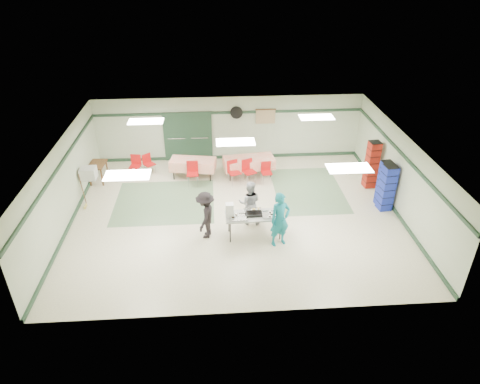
{
  "coord_description": "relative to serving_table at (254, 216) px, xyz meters",
  "views": [
    {
      "loc": [
        -0.7,
        -12.23,
        7.99
      ],
      "look_at": [
        0.12,
        -0.3,
        1.05
      ],
      "focal_mm": 32.0,
      "sensor_mm": 36.0,
      "label": 1
    }
  ],
  "objects": [
    {
      "name": "broom",
      "position": [
        -5.73,
        2.09,
        -0.03
      ],
      "size": [
        0.05,
        0.21,
        1.31
      ],
      "primitive_type": "cylinder",
      "rotation": [
        0.14,
        0.0,
        -0.09
      ],
      "color": "brown",
      "rests_on": "floor"
    },
    {
      "name": "trim_back",
      "position": [
        -0.5,
        5.71,
        1.34
      ],
      "size": [
        11.0,
        0.06,
        0.1
      ],
      "primitive_type": "cube",
      "color": "#203B28",
      "rests_on": "wall_back"
    },
    {
      "name": "volunteer_grey",
      "position": [
        -0.08,
        0.73,
        0.04
      ],
      "size": [
        0.8,
        0.66,
        1.51
      ],
      "primitive_type": "imported",
      "rotation": [
        0.0,
        0.0,
        3.02
      ],
      "color": "#949499",
      "rests_on": "floor"
    },
    {
      "name": "wall_back",
      "position": [
        -0.5,
        5.74,
        0.64
      ],
      "size": [
        11.0,
        0.0,
        11.0
      ],
      "primitive_type": "plane",
      "rotation": [
        1.57,
        0.0,
        0.0
      ],
      "color": "#B4BFA3",
      "rests_on": "floor"
    },
    {
      "name": "double_door_right",
      "position": [
        -1.75,
        5.68,
        0.34
      ],
      "size": [
        0.9,
        0.06,
        2.1
      ],
      "primitive_type": "cube",
      "color": "gray",
      "rests_on": "floor"
    },
    {
      "name": "trim_right",
      "position": [
        4.97,
        1.24,
        1.34
      ],
      "size": [
        0.06,
        9.0,
        0.1
      ],
      "primitive_type": "cube",
      "rotation": [
        0.0,
        0.0,
        1.57
      ],
      "color": "#203B28",
      "rests_on": "wall_back"
    },
    {
      "name": "chair_loose_a",
      "position": [
        -3.8,
        4.53,
        -0.22
      ],
      "size": [
        0.53,
        0.53,
        0.81
      ],
      "rotation": [
        0.0,
        0.0,
        0.7
      ],
      "color": "#B7150E",
      "rests_on": "floor"
    },
    {
      "name": "chair_b",
      "position": [
        -0.46,
        3.51,
        -0.15
      ],
      "size": [
        0.56,
        0.56,
        0.92
      ],
      "rotation": [
        0.0,
        0.0,
        0.39
      ],
      "color": "#B7150E",
      "rests_on": "floor"
    },
    {
      "name": "chair_c",
      "position": [
        0.81,
        3.5,
        -0.22
      ],
      "size": [
        0.41,
        0.42,
        0.82
      ],
      "rotation": [
        0.0,
        0.0,
        0.09
      ],
      "color": "#B7150E",
      "rests_on": "floor"
    },
    {
      "name": "volunteer_teal",
      "position": [
        0.72,
        -0.48,
        0.16
      ],
      "size": [
        0.74,
        0.61,
        1.76
      ],
      "primitive_type": "imported",
      "rotation": [
        0.0,
        0.0,
        0.34
      ],
      "color": "#137384",
      "rests_on": "floor"
    },
    {
      "name": "wall_front",
      "position": [
        -0.5,
        -3.26,
        0.64
      ],
      "size": [
        11.0,
        0.0,
        11.0
      ],
      "primitive_type": "plane",
      "rotation": [
        -1.57,
        0.0,
        0.0
      ],
      "color": "#B4BFA3",
      "rests_on": "floor"
    },
    {
      "name": "dining_table_b",
      "position": [
        -2.01,
        4.07,
        -0.15
      ],
      "size": [
        1.84,
        1.05,
        0.77
      ],
      "rotation": [
        0.0,
        0.0,
        -0.17
      ],
      "color": "red",
      "rests_on": "floor"
    },
    {
      "name": "volunteer_dark",
      "position": [
        -1.5,
        0.07,
        0.07
      ],
      "size": [
        0.81,
        1.12,
        1.56
      ],
      "primitive_type": "imported",
      "rotation": [
        0.0,
        0.0,
        -1.81
      ],
      "color": "black",
      "rests_on": "floor"
    },
    {
      "name": "sheet_tray_mid",
      "position": [
        -0.03,
        0.16,
        0.06
      ],
      "size": [
        0.57,
        0.44,
        0.02
      ],
      "primitive_type": "cube",
      "rotation": [
        0.0,
        0.0,
        0.03
      ],
      "color": "silver",
      "rests_on": "serving_table"
    },
    {
      "name": "wall_right",
      "position": [
        5.0,
        1.24,
        0.64
      ],
      "size": [
        0.0,
        9.0,
        9.0
      ],
      "primitive_type": "plane",
      "rotation": [
        1.57,
        0.0,
        -1.57
      ],
      "color": "#B4BFA3",
      "rests_on": "floor"
    },
    {
      "name": "wall_fan",
      "position": [
        -0.2,
        5.68,
        1.34
      ],
      "size": [
        0.5,
        0.1,
        0.5
      ],
      "primitive_type": "cylinder",
      "rotation": [
        1.57,
        0.0,
        0.0
      ],
      "color": "black",
      "rests_on": "wall_back"
    },
    {
      "name": "door_frame",
      "position": [
        -2.23,
        5.66,
        0.34
      ],
      "size": [
        2.0,
        0.03,
        2.15
      ],
      "primitive_type": "cube",
      "color": "#203B28",
      "rests_on": "floor"
    },
    {
      "name": "crate_stack_red",
      "position": [
        4.65,
        2.87,
        0.2
      ],
      "size": [
        0.44,
        0.44,
        1.83
      ],
      "primitive_type": "cube",
      "rotation": [
        0.0,
        0.0,
        0.09
      ],
      "color": "maroon",
      "rests_on": "floor"
    },
    {
      "name": "baseboard_left",
      "position": [
        -5.97,
        1.24,
        -0.65
      ],
      "size": [
        0.06,
        9.0,
        0.12
      ],
      "primitive_type": "cube",
      "rotation": [
        0.0,
        0.0,
        1.57
      ],
      "color": "#203B28",
      "rests_on": "floor"
    },
    {
      "name": "foam_box_stack",
      "position": [
        -0.76,
        -0.01,
        0.27
      ],
      "size": [
        0.25,
        0.23,
        0.44
      ],
      "primitive_type": "cube",
      "rotation": [
        0.0,
        0.0,
        0.03
      ],
      "color": "white",
      "rests_on": "serving_table"
    },
    {
      "name": "floor",
      "position": [
        -0.5,
        1.24,
        -0.71
      ],
      "size": [
        11.0,
        11.0,
        0.0
      ],
      "primitive_type": "plane",
      "color": "beige",
      "rests_on": "ground"
    },
    {
      "name": "sheet_tray_left",
      "position": [
        -0.51,
        -0.12,
        0.06
      ],
      "size": [
        0.58,
        0.44,
        0.02
      ],
      "primitive_type": "cube",
      "rotation": [
        0.0,
        0.0,
        0.03
      ],
      "color": "silver",
      "rests_on": "serving_table"
    },
    {
      "name": "baseboard_back",
      "position": [
        -0.5,
        5.71,
        -0.65
      ],
      "size": [
        11.0,
        0.06,
        0.12
      ],
      "primitive_type": "cube",
      "color": "#203B28",
      "rests_on": "floor"
    },
    {
      "name": "green_patch_a",
      "position": [
        -3.0,
        2.24,
        -0.71
      ],
      "size": [
        3.5,
        3.0,
        0.01
      ],
      "primitive_type": "cube",
      "color": "gray",
      "rests_on": "floor"
    },
    {
      "name": "baseboard_right",
      "position": [
        4.97,
        1.24,
        -0.65
      ],
      "size": [
        0.06,
        9.0,
        0.12
      ],
      "primitive_type": "cube",
      "rotation": [
        0.0,
        0.0,
        1.57
      ],
      "color": "#203B28",
      "rests_on": "floor"
    },
    {
      "name": "dining_table_a",
      "position": [
        0.19,
        4.07,
        -0.14
      ],
      "size": [
        2.05,
        1.1,
        0.77
      ],
      "rotation": [
        0.0,
        0.0,
        0.12
      ],
      "color": "red",
      "rests_on": "floor"
    },
    {
      "name": "trim_left",
      "position": [
        -5.97,
        1.24,
        1.34
      ],
      "size": [
        0.06,
        9.0,
        0.1
      ],
      "primitive_type": "cube",
      "rotation": [
        0.0,
        0.0,
        1.57
      ],
      "color": "#203B28",
      "rests_on": "wall_back"
    },
    {
      "name": "chair_loose_b",
      "position": [
        -4.27,
        4.36,
        -0.18
      ],
      "size": [
        0.47,
        0.47,
        0.87
      ],
      "rotation": [
        0.0,
        0.0,
        -0.17
      ],
      "color": "#B7150E",
      "rests_on": "floor"
    },
    {
      "name": "chair_d",
      "position": [
        -2.01,
        3.52,
        -0.15
      ],
      "size": [
        0.43,
        0.43,
        0.93
      ],
      "rotation": [
        0.0,
        0.0,
        0.0
      ],
      "color": "#B7150E",
      "rests_on": "floor"
    },
    {
      "name": "crate_stack_blue_a",
      "position": [
        4.65,
        1.56,
        0.12
      ],
      "size": [
        0.4,
        0.4,
        1.66
      ],
      "primitive_type": "cube",
      "rotation": [
        0.0,
        0.0,
        0.11
      ],
      "color": "#1B26A2",
      "rests_on": "floor"
    },
    {
      "name": "double_door_left",
      "position": [
        -2.7,
        5.68,
        0.34
      ],
      "size": [
        0.9,
        0.06,
        2.1
      ],
      "primitive_type": "cube",
      "color": "gray",
      "rests_on": "floor"
    },
    {
      "name": "scroll_banner",
      "position": [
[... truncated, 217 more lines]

